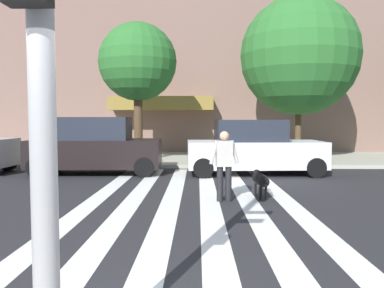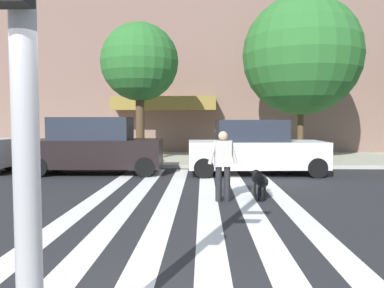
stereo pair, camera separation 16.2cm
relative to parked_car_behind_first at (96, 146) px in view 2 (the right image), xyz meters
name	(u,v)px [view 2 (the right image)]	position (x,y,z in m)	size (l,w,h in m)	color
ground_plane	(176,201)	(3.16, -4.53, -0.97)	(160.00, 160.00, 0.00)	#232326
sidewalk_far	(190,159)	(3.16, 4.49, -0.90)	(80.00, 6.00, 0.15)	#A8A795
crosswalk_stripes	(189,201)	(3.45, -4.53, -0.97)	(4.95, 11.45, 0.01)	silver
parked_car_behind_first	(96,146)	(0.00, 0.00, 0.00)	(4.55, 2.02, 1.99)	black
parked_car_third_in_line	(254,148)	(5.57, 0.00, -0.07)	(4.74, 2.20, 1.90)	silver
street_tree_nearest	(140,63)	(1.13, 2.74, 3.31)	(3.24, 3.24, 5.78)	#4C3823
street_tree_middle	(302,56)	(8.06, 3.65, 3.71)	(5.15, 5.15, 7.11)	#4C3823
pedestrian_dog_walker	(223,162)	(4.24, -4.55, -0.04)	(0.71, 0.27, 1.64)	black
dog_on_leash	(259,180)	(5.15, -4.13, -0.53)	(0.32, 1.08, 0.65)	black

